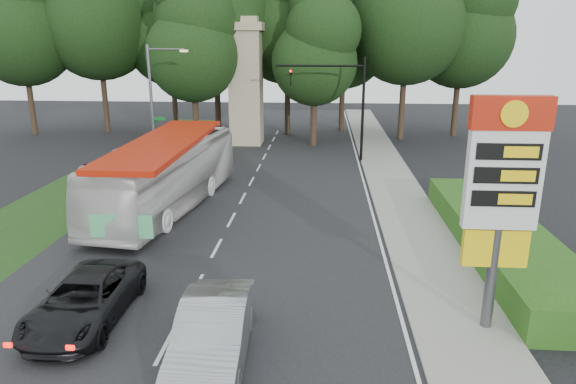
# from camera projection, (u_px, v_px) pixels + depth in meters

# --- Properties ---
(ground) EXTENTS (120.00, 120.00, 0.00)m
(ground) POSITION_uv_depth(u_px,v_px,m) (161.00, 356.00, 13.92)
(ground) COLOR black
(ground) RESTS_ON ground
(road_surface) EXTENTS (14.00, 80.00, 0.02)m
(road_surface) POSITION_uv_depth(u_px,v_px,m) (235.00, 213.00, 25.40)
(road_surface) COLOR black
(road_surface) RESTS_ON ground
(sidewalk_right) EXTENTS (3.00, 80.00, 0.12)m
(sidewalk_right) POSITION_uv_depth(u_px,v_px,m) (409.00, 216.00, 24.82)
(sidewalk_right) COLOR gray
(sidewalk_right) RESTS_ON ground
(grass_verge_left) EXTENTS (5.00, 50.00, 0.02)m
(grass_verge_left) POSITION_uv_depth(u_px,v_px,m) (99.00, 179.00, 31.77)
(grass_verge_left) COLOR #193814
(grass_verge_left) RESTS_ON ground
(hedge) EXTENTS (3.00, 14.00, 1.20)m
(hedge) POSITION_uv_depth(u_px,v_px,m) (500.00, 238.00, 20.65)
(hedge) COLOR #284E14
(hedge) RESTS_ON ground
(gas_station_pylon) EXTENTS (2.10, 0.45, 6.85)m
(gas_station_pylon) POSITION_uv_depth(u_px,v_px,m) (503.00, 185.00, 13.96)
(gas_station_pylon) COLOR #59595E
(gas_station_pylon) RESTS_ON ground
(traffic_signal_mast) EXTENTS (6.10, 0.35, 7.20)m
(traffic_signal_mast) POSITION_uv_depth(u_px,v_px,m) (344.00, 95.00, 35.19)
(traffic_signal_mast) COLOR black
(traffic_signal_mast) RESTS_ON ground
(streetlight_signs) EXTENTS (2.75, 0.98, 8.00)m
(streetlight_signs) POSITION_uv_depth(u_px,v_px,m) (154.00, 100.00, 34.19)
(streetlight_signs) COLOR #59595E
(streetlight_signs) RESTS_ON ground
(monument) EXTENTS (3.00, 3.00, 10.05)m
(monument) POSITION_uv_depth(u_px,v_px,m) (246.00, 81.00, 41.32)
(monument) COLOR tan
(monument) RESTS_ON ground
(tree_far_west) EXTENTS (8.96, 8.96, 17.60)m
(tree_far_west) POSITION_uv_depth(u_px,v_px,m) (18.00, 11.00, 43.93)
(tree_far_west) COLOR #2D2116
(tree_far_west) RESTS_ON ground
(tree_west_mid) EXTENTS (9.80, 9.80, 19.25)m
(tree_west_mid) POSITION_uv_depth(u_px,v_px,m) (95.00, 0.00, 45.17)
(tree_west_mid) COLOR #2D2116
(tree_west_mid) RESTS_ON ground
(tree_west_near) EXTENTS (8.40, 8.40, 16.50)m
(tree_west_near) POSITION_uv_depth(u_px,v_px,m) (170.00, 21.00, 47.16)
(tree_west_near) COLOR #2D2116
(tree_west_near) RESTS_ON ground
(tree_center_right) EXTENTS (9.24, 9.24, 18.15)m
(tree_center_right) POSITION_uv_depth(u_px,v_px,m) (287.00, 7.00, 44.23)
(tree_center_right) COLOR #2D2116
(tree_center_right) RESTS_ON ground
(tree_east_near) EXTENTS (8.12, 8.12, 15.95)m
(tree_east_near) POSITION_uv_depth(u_px,v_px,m) (344.00, 24.00, 46.20)
(tree_east_near) COLOR #2D2116
(tree_east_near) RESTS_ON ground
(tree_east_mid) EXTENTS (9.52, 9.52, 18.70)m
(tree_east_mid) POSITION_uv_depth(u_px,v_px,m) (409.00, 1.00, 41.56)
(tree_east_mid) COLOR #2D2116
(tree_east_mid) RESTS_ON ground
(tree_far_east) EXTENTS (8.68, 8.68, 17.05)m
(tree_far_east) POSITION_uv_depth(u_px,v_px,m) (464.00, 15.00, 43.43)
(tree_far_east) COLOR #2D2116
(tree_far_east) RESTS_ON ground
(tree_monument_left) EXTENTS (7.28, 7.28, 14.30)m
(tree_monument_left) POSITION_uv_depth(u_px,v_px,m) (192.00, 35.00, 39.62)
(tree_monument_left) COLOR #2D2116
(tree_monument_left) RESTS_ON ground
(tree_monument_right) EXTENTS (6.72, 6.72, 13.20)m
(tree_monument_right) POSITION_uv_depth(u_px,v_px,m) (315.00, 44.00, 39.66)
(tree_monument_right) COLOR #2D2116
(tree_monument_right) RESTS_ON ground
(transit_bus) EXTENTS (4.57, 12.94, 3.53)m
(transit_bus) POSITION_uv_depth(u_px,v_px,m) (167.00, 174.00, 25.78)
(transit_bus) COLOR silver
(transit_bus) RESTS_ON ground
(sedan_silver) EXTENTS (1.97, 5.13, 1.67)m
(sedan_silver) POSITION_uv_depth(u_px,v_px,m) (213.00, 333.00, 13.46)
(sedan_silver) COLOR #95989C
(sedan_silver) RESTS_ON ground
(suv_charcoal) EXTENTS (2.38, 5.09, 1.41)m
(suv_charcoal) POSITION_uv_depth(u_px,v_px,m) (85.00, 300.00, 15.48)
(suv_charcoal) COLOR black
(suv_charcoal) RESTS_ON ground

